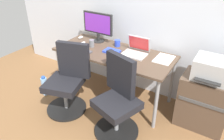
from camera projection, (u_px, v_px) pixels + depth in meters
name	position (u px, v px, depth m)	size (l,w,h in m)	color
ground_plane	(114.00, 96.00, 3.29)	(5.28, 5.28, 0.00)	brown
back_wall	(130.00, 3.00, 2.96)	(4.40, 0.04, 2.60)	silver
desk	(114.00, 56.00, 2.96)	(1.61, 0.70, 0.73)	brown
office_chair_left	(68.00, 82.00, 2.85)	(0.54, 0.54, 0.94)	black
office_chair_right	(118.00, 100.00, 2.50)	(0.55, 0.55, 0.94)	black
side_cabinet	(203.00, 102.00, 2.62)	(0.57, 0.41, 0.67)	brown
printer	(212.00, 69.00, 2.40)	(0.38, 0.40, 0.24)	#B7B7B7
water_bottle_on_floor	(45.00, 86.00, 3.26)	(0.09, 0.09, 0.31)	#8CBFF2
desktop_monitor	(98.00, 25.00, 3.14)	(0.48, 0.18, 0.43)	#262626
open_laptop	(136.00, 50.00, 2.85)	(0.31, 0.27, 0.22)	silver
keyboard_by_monitor	(80.00, 51.00, 2.95)	(0.34, 0.12, 0.02)	#515156
keyboard_by_laptop	(120.00, 64.00, 2.61)	(0.34, 0.12, 0.02)	#2D2D2D
mouse_by_monitor	(81.00, 37.00, 3.35)	(0.06, 0.10, 0.03)	silver
mouse_by_laptop	(83.00, 43.00, 3.16)	(0.06, 0.10, 0.03)	silver
coffee_mug	(117.00, 43.00, 3.08)	(0.08, 0.08, 0.09)	blue
pen_cup	(92.00, 43.00, 3.05)	(0.07, 0.07, 0.10)	slate
notebook	(112.00, 51.00, 2.91)	(0.21, 0.15, 0.03)	blue
paper_pile	(164.00, 59.00, 2.73)	(0.21, 0.30, 0.01)	white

